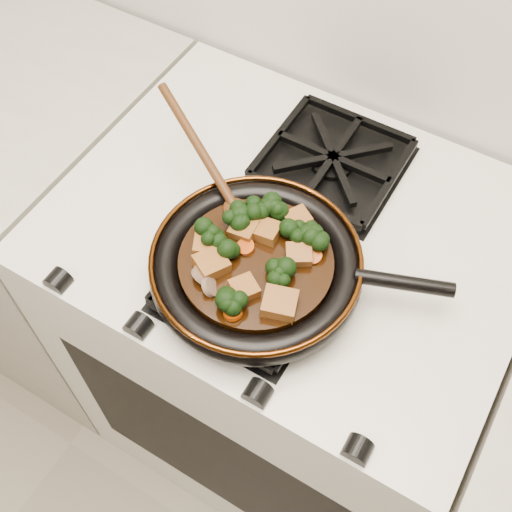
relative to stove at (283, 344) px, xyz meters
The scene contains 31 objects.
stove is the anchor object (origin of this frame).
burner_grate_front 0.48m from the stove, 90.00° to the right, with size 0.23×0.23×0.03m, color black, non-canonical shape.
burner_grate_back 0.48m from the stove, 90.00° to the left, with size 0.23×0.23×0.03m, color black, non-canonical shape.
skillet 0.51m from the stove, 86.29° to the right, with size 0.43×0.31×0.05m.
braising_sauce 0.51m from the stove, 87.33° to the right, with size 0.23×0.23×0.02m, color black.
tofu_cube_0 0.53m from the stove, 57.64° to the right, with size 0.04×0.03×0.02m, color brown.
tofu_cube_1 0.55m from the stove, 67.46° to the right, with size 0.04×0.05×0.02m, color brown.
tofu_cube_2 0.55m from the stove, 84.17° to the right, with size 0.04×0.04×0.02m, color brown.
tofu_cube_3 0.54m from the stove, 114.79° to the right, with size 0.04×0.04×0.02m, color brown.
tofu_cube_4 0.53m from the stove, 110.28° to the right, with size 0.04×0.04×0.02m, color brown.
tofu_cube_5 0.55m from the stove, 104.15° to the right, with size 0.04×0.04×0.02m, color brown.
tofu_cube_6 0.52m from the stove, 56.26° to the right, with size 0.04×0.03×0.02m, color brown.
tofu_cube_7 0.52m from the stove, 93.18° to the right, with size 0.04×0.04×0.02m, color brown.
broccoli_floret_0 0.54m from the stove, 68.79° to the right, with size 0.06×0.06×0.05m, color black, non-canonical shape.
broccoli_floret_1 0.53m from the stove, 120.36° to the right, with size 0.06×0.06×0.05m, color black, non-canonical shape.
broccoli_floret_2 0.53m from the stove, 62.58° to the right, with size 0.06×0.06×0.05m, color black, non-canonical shape.
broccoli_floret_3 0.53m from the stove, 44.31° to the right, with size 0.06×0.06×0.05m, color black, non-canonical shape.
broccoli_floret_4 0.56m from the stove, 85.78° to the right, with size 0.06×0.06×0.06m, color black, non-canonical shape.
broccoli_floret_5 0.53m from the stove, 107.55° to the right, with size 0.06×0.06×0.05m, color black, non-canonical shape.
broccoli_floret_6 0.54m from the stove, 118.14° to the right, with size 0.06×0.06×0.06m, color black, non-canonical shape.
broccoli_floret_7 0.52m from the stove, 101.60° to the right, with size 0.06×0.06×0.05m, color black, non-canonical shape.
broccoli_floret_8 0.53m from the stove, 39.64° to the right, with size 0.06×0.06×0.06m, color black, non-canonical shape.
broccoli_floret_9 0.53m from the stove, 120.26° to the right, with size 0.06×0.06×0.06m, color black, non-canonical shape.
carrot_coin_0 0.54m from the stove, 116.17° to the right, with size 0.03×0.03×0.01m, color #AD3704.
carrot_coin_1 0.53m from the stove, 98.46° to the right, with size 0.03×0.03×0.01m, color #AD3704.
carrot_coin_2 0.53m from the stove, 46.77° to the right, with size 0.03×0.03×0.01m, color #AD3704.
carrot_coin_3 0.56m from the stove, 83.79° to the right, with size 0.03×0.03×0.01m, color #AD3704.
mushroom_slice_0 0.52m from the stove, 49.18° to the right, with size 0.04×0.04×0.01m, color brown.
mushroom_slice_1 0.55m from the stove, 97.01° to the right, with size 0.03×0.03×0.01m, color brown.
mushroom_slice_2 0.55m from the stove, 102.80° to the right, with size 0.03×0.03×0.01m, color brown.
wooden_spoon 0.55m from the stove, 163.78° to the right, with size 0.15×0.10×0.24m.
Camera 1 is at (0.26, 1.13, 1.73)m, focal length 45.00 mm.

